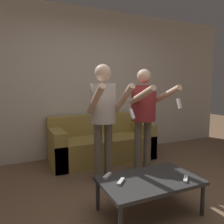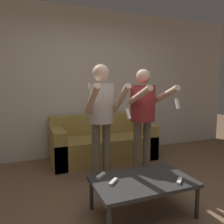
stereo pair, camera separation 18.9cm
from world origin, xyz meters
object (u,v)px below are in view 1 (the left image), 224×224
(remote_mid, at_px, (121,182))
(remote_far, at_px, (107,176))
(person_standing_right, at_px, (144,109))
(coffee_table, at_px, (149,182))
(remote_near, at_px, (186,179))
(person_standing_left, at_px, (104,110))
(couch, at_px, (102,144))

(remote_mid, height_order, remote_far, same)
(person_standing_right, bearing_deg, coffee_table, -119.30)
(coffee_table, height_order, remote_near, remote_near)
(person_standing_left, height_order, remote_near, person_standing_left)
(couch, distance_m, person_standing_right, 1.15)
(coffee_table, bearing_deg, person_standing_right, 60.70)
(couch, bearing_deg, person_standing_left, -110.15)
(remote_far, bearing_deg, coffee_table, -31.91)
(couch, bearing_deg, coffee_table, -95.79)
(couch, height_order, remote_mid, couch)
(couch, bearing_deg, remote_far, -109.82)
(person_standing_right, xyz_separation_m, remote_mid, (-0.80, -0.83, -0.59))
(coffee_table, relative_size, remote_far, 7.37)
(person_standing_right, bearing_deg, person_standing_left, 179.76)
(person_standing_right, distance_m, remote_mid, 1.30)
(person_standing_left, distance_m, remote_far, 0.92)
(remote_near, xyz_separation_m, remote_mid, (-0.62, 0.22, 0.00))
(person_standing_left, xyz_separation_m, coffee_table, (0.14, -0.88, -0.66))
(person_standing_left, relative_size, person_standing_right, 1.03)
(coffee_table, bearing_deg, couch, 84.21)
(person_standing_left, xyz_separation_m, remote_mid, (-0.17, -0.84, -0.61))
(person_standing_right, xyz_separation_m, remote_near, (-0.18, -1.05, -0.59))
(coffee_table, distance_m, remote_near, 0.36)
(remote_far, bearing_deg, remote_mid, -71.47)
(person_standing_right, xyz_separation_m, remote_far, (-0.86, -0.65, -0.59))
(person_standing_left, distance_m, remote_near, 1.30)
(person_standing_left, xyz_separation_m, remote_near, (0.45, -1.06, -0.61))
(person_standing_right, relative_size, remote_far, 11.27)
(person_standing_right, relative_size, remote_near, 11.51)
(couch, relative_size, person_standing_right, 1.16)
(coffee_table, relative_size, remote_mid, 7.65)
(person_standing_left, height_order, remote_far, person_standing_left)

